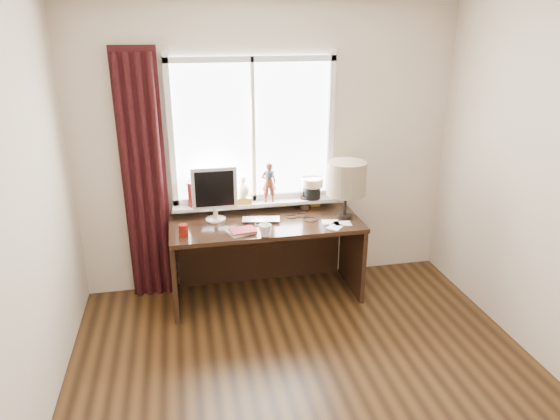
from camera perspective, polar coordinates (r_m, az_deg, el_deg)
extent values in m
cube|color=#472B13|center=(3.52, 5.31, -22.77)|extent=(3.50, 4.00, 0.00)
cube|color=beige|center=(4.64, -1.27, 6.72)|extent=(3.50, 0.00, 2.60)
imported|color=silver|center=(4.46, -2.15, -1.14)|extent=(0.37, 0.27, 0.03)
imported|color=white|center=(4.15, -1.73, -2.27)|extent=(0.14, 0.15, 0.11)
cylinder|color=maroon|center=(4.22, -10.98, -2.28)|extent=(0.08, 0.08, 0.10)
cube|color=white|center=(4.56, -3.13, 9.01)|extent=(1.40, 0.02, 1.30)
cube|color=silver|center=(4.70, -2.94, 1.48)|extent=(1.50, 0.05, 0.05)
cube|color=silver|center=(4.45, -3.24, 16.85)|extent=(1.50, 0.05, 0.05)
cube|color=silver|center=(4.49, -12.36, 8.38)|extent=(0.05, 0.05, 1.40)
cube|color=silver|center=(4.70, 5.81, 9.28)|extent=(0.05, 0.05, 1.40)
cube|color=silver|center=(4.54, -3.08, 8.95)|extent=(0.03, 0.05, 1.30)
cube|color=silver|center=(4.67, -2.83, 0.81)|extent=(1.52, 0.18, 0.03)
cylinder|color=maroon|center=(4.58, -9.75, 1.83)|extent=(0.13, 0.13, 0.23)
cube|color=gold|center=(4.62, -4.27, 1.17)|extent=(0.15, 0.12, 0.06)
sphere|color=beige|center=(4.59, -4.30, 2.29)|extent=(0.13, 0.13, 0.13)
sphere|color=beige|center=(4.56, -4.33, 3.48)|extent=(0.07, 0.07, 0.07)
imported|color=brown|center=(4.60, -1.22, 3.20)|extent=(0.14, 0.09, 0.38)
cylinder|color=#1E4C51|center=(4.57, -1.21, 4.15)|extent=(0.09, 0.09, 0.05)
cylinder|color=black|center=(4.73, 3.67, 2.03)|extent=(0.16, 0.16, 0.12)
cylinder|color=#8C6B4C|center=(4.70, 3.70, 3.19)|extent=(0.20, 0.20, 0.08)
cube|color=black|center=(4.55, -15.21, 3.42)|extent=(0.38, 0.05, 2.25)
cylinder|color=black|center=(4.54, -16.96, 2.86)|extent=(0.06, 0.06, 2.20)
cylinder|color=black|center=(4.53, -15.83, 2.94)|extent=(0.06, 0.06, 2.20)
cylinder|color=black|center=(4.52, -14.70, 3.03)|extent=(0.06, 0.06, 2.20)
cylinder|color=black|center=(4.52, -13.56, 3.11)|extent=(0.06, 0.06, 2.20)
cube|color=black|center=(4.46, -1.61, -1.61)|extent=(1.70, 0.70, 0.04)
cube|color=black|center=(4.56, -11.96, -6.74)|extent=(0.04, 0.64, 0.71)
cube|color=black|center=(4.81, 8.25, -4.97)|extent=(0.04, 0.64, 0.71)
cube|color=black|center=(4.91, -2.26, -4.21)|extent=(1.60, 0.03, 0.71)
cylinder|color=beige|center=(4.53, -7.35, -1.04)|extent=(0.18, 0.18, 0.01)
cylinder|color=beige|center=(4.51, -7.38, -0.36)|extent=(0.04, 0.04, 0.10)
cube|color=beige|center=(4.43, -7.52, 2.48)|extent=(0.40, 0.04, 0.38)
cube|color=black|center=(4.41, -7.49, 2.39)|extent=(0.34, 0.01, 0.32)
cube|color=beige|center=(4.23, -4.43, -2.50)|extent=(0.26, 0.22, 0.02)
cube|color=maroon|center=(4.22, -4.28, -2.34)|extent=(0.23, 0.18, 0.01)
cylinder|color=black|center=(4.75, 2.87, 0.83)|extent=(0.09, 0.09, 0.12)
cylinder|color=black|center=(4.74, 2.67, 1.43)|extent=(0.01, 0.01, 0.22)
cylinder|color=black|center=(4.73, 3.04, 1.21)|extent=(0.01, 0.01, 0.19)
cylinder|color=black|center=(4.74, 2.84, 1.63)|extent=(0.01, 0.01, 0.25)
cylinder|color=black|center=(4.75, 3.05, 1.18)|extent=(0.01, 0.01, 0.17)
cube|color=gold|center=(4.81, 4.06, 1.15)|extent=(0.10, 0.03, 0.13)
cube|color=#996633|center=(4.80, 4.10, 1.10)|extent=(0.07, 0.02, 0.10)
cylinder|color=black|center=(4.59, 7.38, -0.63)|extent=(0.14, 0.14, 0.03)
cylinder|color=black|center=(4.55, 7.45, 0.83)|extent=(0.03, 0.03, 0.22)
cylinder|color=tan|center=(4.47, 7.59, 3.61)|extent=(0.35, 0.35, 0.30)
cube|color=white|center=(4.46, 5.78, -1.38)|extent=(0.17, 0.14, 0.00)
cube|color=white|center=(4.45, 7.16, -1.53)|extent=(0.16, 0.13, 0.00)
cube|color=white|center=(4.37, 6.33, -1.91)|extent=(0.18, 0.18, 0.00)
torus|color=black|center=(4.50, 3.45, -1.09)|extent=(0.18, 0.18, 0.01)
torus|color=black|center=(4.60, 2.48, -0.57)|extent=(0.13, 0.13, 0.01)
torus|color=black|center=(4.56, 1.32, -0.76)|extent=(0.11, 0.11, 0.01)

